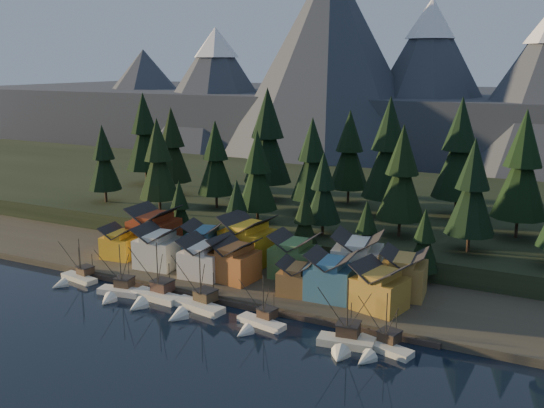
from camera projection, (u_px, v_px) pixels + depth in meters
The scene contains 45 objects.
ground at pixel (181, 336), 101.72m from camera, with size 500.00×500.00×0.00m, color black.
shore_strip at pixel (284, 263), 136.33m from camera, with size 400.00×50.00×1.50m, color #3A342A.
hillside at pixel (357, 207), 179.30m from camera, with size 420.00×100.00×6.00m, color black.
dock at pixel (231, 300), 115.95m from camera, with size 80.00×4.00×1.00m, color #483C34.
mountain_ridge at pixel (436, 103), 283.34m from camera, with size 560.00×190.00×90.00m.
boat_0 at pixel (74, 273), 126.34m from camera, with size 9.58×10.15×10.09m.
boat_1 at pixel (117, 285), 118.59m from camera, with size 9.48×10.07×11.29m.
boat_2 at pixel (152, 289), 115.90m from camera, with size 10.68×11.49×12.60m.
boat_3 at pixel (194, 300), 111.15m from camera, with size 11.44×12.12×12.37m.
boat_4 at pixel (258, 318), 104.61m from camera, with size 9.68×10.23×10.03m.
boat_5 at pixel (345, 334), 96.69m from camera, with size 9.68×10.36×12.46m.
boat_6 at pixel (380, 342), 95.32m from camera, with size 10.50×10.99×10.67m.
house_front_0 at pixel (120, 241), 136.96m from camera, with size 7.91×7.55×7.29m.
house_front_1 at pixel (158, 246), 130.74m from camera, with size 9.25×8.94×8.95m.
house_front_2 at pixel (204, 256), 125.02m from camera, with size 8.91×8.97×8.22m.
house_front_3 at pixel (235, 258), 122.74m from camera, with size 9.36×9.01×8.63m.
house_front_4 at pixel (297, 276), 115.76m from camera, with size 7.24×7.68×6.61m.
house_front_5 at pixel (331, 274), 113.22m from camera, with size 8.90×8.17×8.94m.
house_front_6 at pixel (380, 285), 108.12m from camera, with size 10.17×9.82×8.54m.
house_back_0 at pixel (154, 228), 140.74m from camera, with size 10.11×9.73×10.78m.
house_back_1 at pixel (204, 242), 133.59m from camera, with size 9.55×9.63×9.00m.
house_back_2 at pixel (248, 239), 132.60m from camera, with size 11.25×10.53×10.78m.
house_back_3 at pixel (294, 254), 124.50m from camera, with size 9.10×8.12×9.17m.
house_back_4 at pixel (357, 256), 121.51m from camera, with size 10.61×10.29×10.23m.
house_back_5 at pixel (404, 272), 114.28m from camera, with size 8.84×8.93×9.08m.
tree_hill_0 at pixel (104, 160), 169.94m from camera, with size 9.43×9.43×21.97m.
tree_hill_1 at pixel (172, 148), 178.07m from camera, with size 11.25×11.25×26.20m.
tree_hill_2 at pixel (158, 162), 156.44m from camera, with size 10.78×10.78×25.11m.
tree_hill_3 at pixel (216, 160), 162.65m from camera, with size 10.27×10.27×23.92m.
tree_hill_4 at pixel (268, 139), 171.17m from camera, with size 13.77×13.77×32.08m.
tree_hill_5 at pixel (257, 173), 146.18m from camera, with size 9.93×9.93×23.14m.
tree_hill_6 at pixel (312, 162), 155.45m from camera, with size 10.89×10.89×25.36m.
tree_hill_7 at pixel (323, 190), 137.04m from camera, with size 8.31×8.31×19.36m.
tree_hill_8 at pixel (389, 152), 152.99m from camera, with size 13.18×13.18×30.69m.
tree_hill_9 at pixel (402, 176), 135.34m from camera, with size 11.01×11.01×25.64m.
tree_hill_10 at pixel (459, 152), 152.96m from camera, with size 13.13×13.13×30.60m.
tree_hill_11 at pixel (472, 191), 124.19m from camera, with size 10.34×10.34×24.10m.
tree_hill_12 at pixel (522, 168), 133.97m from camera, with size 12.51×12.51×29.14m.
tree_hill_15 at pixel (349, 153), 168.38m from camera, with size 11.24×11.24×26.19m.
tree_hill_16 at pixel (144, 135), 194.22m from camera, with size 12.71×12.71×29.60m.
tree_shore_0 at pixel (180, 209), 146.43m from camera, with size 6.80×6.80×15.84m.
tree_shore_1 at pixel (237, 213), 139.23m from camera, with size 7.49×7.49×17.45m.
tree_shore_2 at pixel (305, 224), 131.91m from camera, with size 7.09×7.09×16.52m.
tree_shore_3 at pixel (366, 233), 125.87m from camera, with size 6.78×6.78×15.80m.
tree_shore_4 at pixel (424, 242), 120.68m from camera, with size 6.59×6.59×15.34m.
Camera 1 is at (55.89, -77.04, 44.89)m, focal length 40.00 mm.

